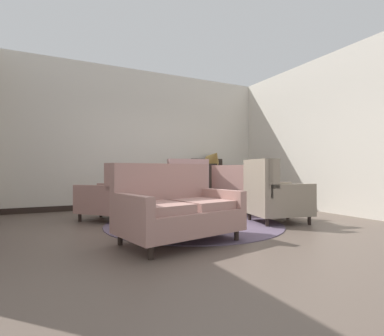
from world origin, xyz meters
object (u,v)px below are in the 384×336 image
(settee, at_px, (177,210))
(armchair_near_window, at_px, (237,193))
(sideboard, at_px, (210,184))
(gramophone, at_px, (214,158))
(armchair_foreground_right, at_px, (112,196))
(side_table, at_px, (235,193))
(porcelain_vase, at_px, (189,186))
(armchair_near_sideboard, at_px, (185,191))
(armchair_beside_settee, at_px, (274,197))
(coffee_table, at_px, (187,202))

(settee, distance_m, armchair_near_window, 2.64)
(sideboard, relative_size, gramophone, 2.07)
(armchair_near_window, bearing_deg, armchair_foreground_right, 65.22)
(side_table, xyz_separation_m, sideboard, (0.28, 1.51, 0.11))
(porcelain_vase, bearing_deg, sideboard, 53.13)
(porcelain_vase, relative_size, armchair_near_sideboard, 0.36)
(side_table, bearing_deg, gramophone, 76.72)
(armchair_beside_settee, xyz_separation_m, side_table, (0.11, 1.30, -0.03))
(side_table, distance_m, gramophone, 1.65)
(armchair_beside_settee, height_order, sideboard, sideboard)
(coffee_table, relative_size, settee, 0.51)
(sideboard, distance_m, gramophone, 0.68)
(armchair_beside_settee, distance_m, gramophone, 2.85)
(side_table, distance_m, sideboard, 1.54)
(armchair_beside_settee, xyz_separation_m, gramophone, (0.44, 2.71, 0.75))
(armchair_near_sideboard, distance_m, gramophone, 1.87)
(armchair_beside_settee, bearing_deg, gramophone, 2.05)
(sideboard, height_order, gramophone, gramophone)
(armchair_foreground_right, relative_size, side_table, 1.70)
(side_table, xyz_separation_m, gramophone, (0.33, 1.42, 0.78))
(armchair_near_sideboard, bearing_deg, armchair_near_window, 165.96)
(side_table, bearing_deg, settee, -139.62)
(settee, distance_m, side_table, 2.75)
(armchair_foreground_right, height_order, sideboard, sideboard)
(armchair_near_window, distance_m, armchair_foreground_right, 2.48)
(side_table, relative_size, sideboard, 0.57)
(porcelain_vase, bearing_deg, armchair_beside_settee, -19.45)
(armchair_foreground_right, distance_m, gramophone, 3.20)
(settee, xyz_separation_m, armchair_foreground_right, (-0.40, 1.91, 0.03))
(armchair_near_window, bearing_deg, side_table, -33.57)
(armchair_near_window, distance_m, armchair_beside_settee, 1.18)
(porcelain_vase, xyz_separation_m, armchair_near_window, (1.43, 0.69, -0.21))
(armchair_foreground_right, bearing_deg, gramophone, 161.36)
(coffee_table, distance_m, side_table, 1.68)
(coffee_table, relative_size, side_table, 1.19)
(coffee_table, height_order, armchair_near_sideboard, armchair_near_sideboard)
(coffee_table, relative_size, gramophone, 1.40)
(coffee_table, height_order, armchair_near_window, armchair_near_window)
(sideboard, xyz_separation_m, gramophone, (0.05, -0.10, 0.67))
(side_table, bearing_deg, coffee_table, -152.21)
(gramophone, bearing_deg, armchair_near_sideboard, -140.53)
(armchair_near_window, xyz_separation_m, sideboard, (0.31, 1.63, 0.10))
(armchair_foreground_right, relative_size, sideboard, 0.97)
(porcelain_vase, height_order, side_table, porcelain_vase)
(coffee_table, xyz_separation_m, sideboard, (1.76, 2.29, 0.15))
(armchair_foreground_right, bearing_deg, sideboard, 163.36)
(armchair_beside_settee, relative_size, side_table, 1.58)
(coffee_table, distance_m, armchair_near_sideboard, 1.21)
(settee, xyz_separation_m, sideboard, (2.37, 3.29, 0.12))
(armchair_beside_settee, distance_m, sideboard, 2.84)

